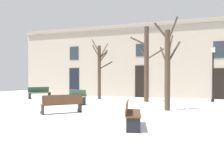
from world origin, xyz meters
The scene contains 10 objects.
ground_plane centered at (0.00, 0.00, 0.00)m, with size 37.66×37.66×0.00m, color white.
building_facade centered at (0.00, 9.41, 3.30)m, with size 23.54×0.60×6.48m.
tree_foreground centered at (3.28, 0.96, 2.22)m, with size 1.29×2.15×4.46m.
tree_center centered at (1.34, 5.24, 2.73)m, with size 2.46×1.62×5.23m.
tree_left_of_center centered at (-2.60, 6.32, 2.36)m, with size 1.24×2.34×4.70m.
streetlamp centered at (5.72, 6.57, 2.35)m, with size 0.30×0.30×3.85m.
bench_near_lamp centered at (-2.51, 2.12, 0.49)m, with size 1.80×1.26×0.93m.
bench_facing_shops centered at (-1.16, -1.76, 0.46)m, with size 1.60×1.69×0.87m.
bench_far_corner centered at (-7.50, 5.22, 0.49)m, with size 1.35×1.82×0.95m.
bench_by_litter_bin centered at (2.66, -3.78, 0.46)m, with size 0.91×1.91×0.87m.
Camera 1 is at (4.66, -11.42, 1.57)m, focal length 38.67 mm.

